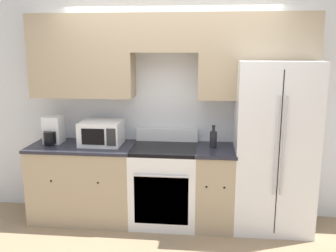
{
  "coord_description": "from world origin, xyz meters",
  "views": [
    {
      "loc": [
        0.43,
        -3.8,
        2.05
      ],
      "look_at": [
        -0.0,
        0.31,
        1.16
      ],
      "focal_mm": 40.0,
      "sensor_mm": 36.0,
      "label": 1
    }
  ],
  "objects": [
    {
      "name": "lower_cabinets_left",
      "position": [
        -1.02,
        0.31,
        0.46
      ],
      "size": [
        1.22,
        0.64,
        0.91
      ],
      "color": "tan",
      "rests_on": "ground_plane"
    },
    {
      "name": "refrigerator",
      "position": [
        1.18,
        0.34,
        0.95
      ],
      "size": [
        0.86,
        0.72,
        1.9
      ],
      "color": "white",
      "rests_on": "ground_plane"
    },
    {
      "name": "ground_plane",
      "position": [
        0.0,
        0.0,
        0.0
      ],
      "size": [
        12.0,
        12.0,
        0.0
      ],
      "primitive_type": "plane",
      "color": "#937A5B"
    },
    {
      "name": "microwave",
      "position": [
        -0.79,
        0.35,
        1.05
      ],
      "size": [
        0.47,
        0.4,
        0.28
      ],
      "color": "white",
      "rests_on": "lower_cabinets_left"
    },
    {
      "name": "oven_range",
      "position": [
        -0.04,
        0.31,
        0.46
      ],
      "size": [
        0.75,
        0.65,
        1.07
      ],
      "color": "white",
      "rests_on": "ground_plane"
    },
    {
      "name": "bottle",
      "position": [
        0.51,
        0.34,
        1.02
      ],
      "size": [
        0.08,
        0.08,
        0.26
      ],
      "color": "black",
      "rests_on": "lower_cabinets_right"
    },
    {
      "name": "wall_back",
      "position": [
        0.0,
        0.58,
        1.57
      ],
      "size": [
        8.0,
        0.39,
        2.6
      ],
      "color": "silver",
      "rests_on": "ground_plane"
    },
    {
      "name": "lower_cabinets_right",
      "position": [
        0.54,
        0.31,
        0.46
      ],
      "size": [
        0.45,
        0.64,
        0.91
      ],
      "color": "tan",
      "rests_on": "ground_plane"
    },
    {
      "name": "electric_kettle",
      "position": [
        -1.38,
        0.37,
        1.06
      ],
      "size": [
        0.2,
        0.3,
        0.32
      ],
      "color": "white",
      "rests_on": "lower_cabinets_left"
    }
  ]
}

